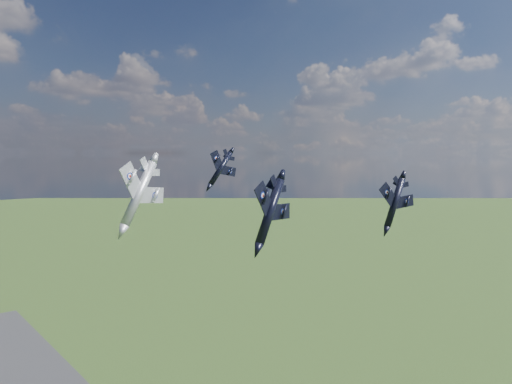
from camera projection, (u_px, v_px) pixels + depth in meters
jet_lead_navy at (270, 211)px, 82.11m from camera, size 14.86×18.15×8.51m
jet_right_navy at (395, 203)px, 88.46m from camera, size 11.59×14.06×5.61m
jet_high_navy at (221, 169)px, 112.36m from camera, size 8.71×12.48×7.50m
jet_left_silver at (139, 193)px, 80.52m from camera, size 15.62×18.58×8.92m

